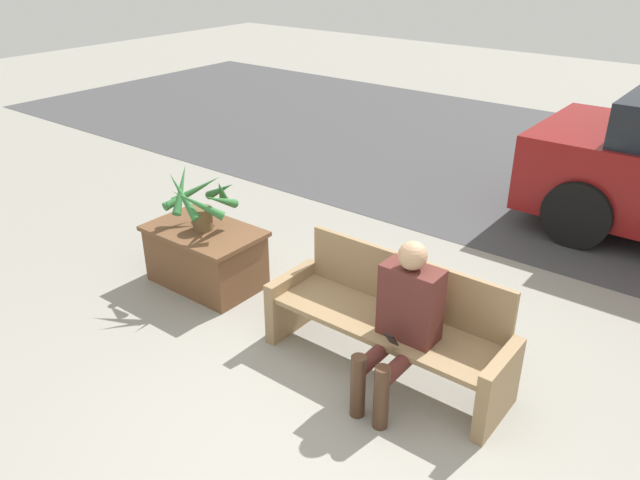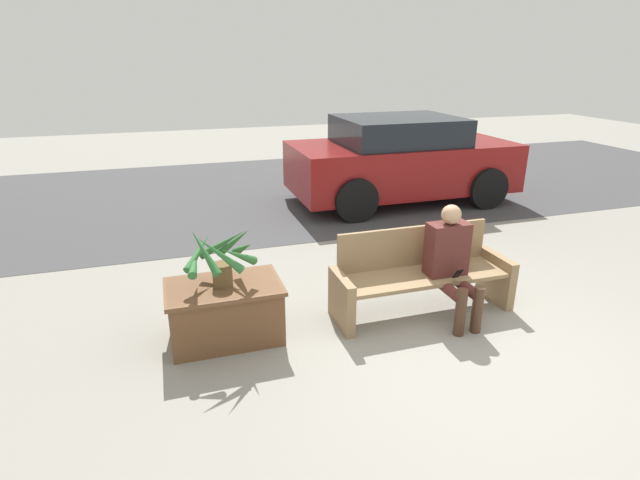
% 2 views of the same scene
% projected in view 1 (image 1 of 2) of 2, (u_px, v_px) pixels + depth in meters
% --- Properties ---
extents(ground_plane, '(30.00, 30.00, 0.00)m').
position_uv_depth(ground_plane, '(323.00, 429.00, 4.12)').
color(ground_plane, gray).
extents(road_surface, '(20.00, 6.00, 0.01)m').
position_uv_depth(road_surface, '(596.00, 176.00, 8.40)').
color(road_surface, '#424244').
rests_on(road_surface, ground_plane).
extents(bench, '(1.86, 0.56, 0.85)m').
position_uv_depth(bench, '(390.00, 321.00, 4.55)').
color(bench, '#8C704C').
rests_on(bench, ground_plane).
extents(person_seated, '(0.41, 0.63, 1.16)m').
position_uv_depth(person_seated, '(402.00, 318.00, 4.19)').
color(person_seated, '#51231E').
rests_on(person_seated, ground_plane).
extents(planter_box, '(1.05, 0.67, 0.55)m').
position_uv_depth(planter_box, '(206.00, 254.00, 5.72)').
color(planter_box, brown).
rests_on(planter_box, ground_plane).
extents(potted_plant, '(0.68, 0.67, 0.57)m').
position_uv_depth(potted_plant, '(201.00, 200.00, 5.49)').
color(potted_plant, brown).
rests_on(potted_plant, planter_box).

